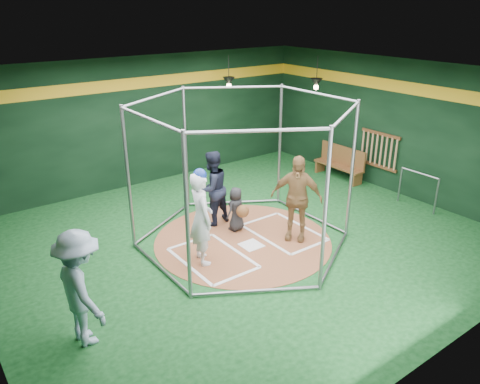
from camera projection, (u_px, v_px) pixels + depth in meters
room_shell at (243, 163)px, 9.45m from camera, size 10.10×9.10×3.53m
clay_disc at (243, 240)px, 10.10m from camera, size 3.80×3.80×0.01m
home_plate at (251, 245)px, 9.87m from camera, size 0.43×0.43×0.01m
batter_box_left at (212, 258)px, 9.38m from camera, size 1.17×1.77×0.01m
batter_box_right at (283, 232)px, 10.43m from camera, size 1.17×1.77×0.01m
batting_cage at (243, 175)px, 9.54m from camera, size 4.05×4.67×3.00m
bat_rack at (379, 150)px, 12.72m from camera, size 0.07×1.25×0.98m
pendant_lamp_near at (229, 81)px, 12.96m from camera, size 0.34×0.34×0.90m
pendant_lamp_far at (316, 83)px, 12.76m from camera, size 0.34×0.34×0.90m
batter_figure at (201, 217)px, 8.93m from camera, size 0.59×0.76×1.94m
visitor_leopard at (296, 198)px, 9.85m from camera, size 1.04×1.14×1.87m
catcher_figure at (237, 209)px, 10.36m from camera, size 0.56×0.61×1.01m
umpire at (212, 188)px, 10.56m from camera, size 0.92×0.76×1.73m
bystander_blue at (81, 288)px, 6.79m from camera, size 0.76×1.23×1.83m
dugout_bench at (340, 162)px, 13.55m from camera, size 0.38×1.62×0.94m
steel_railing at (419, 184)px, 11.51m from camera, size 0.05×1.08×0.93m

